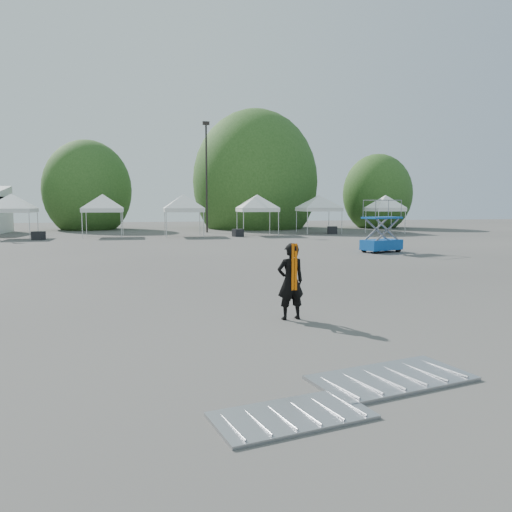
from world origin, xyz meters
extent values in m
plane|color=#474442|center=(0.00, 0.00, 0.00)|extent=(120.00, 120.00, 0.00)
cylinder|color=black|center=(3.00, 32.00, 4.75)|extent=(0.16, 0.16, 9.50)
cube|color=black|center=(3.00, 32.00, 9.65)|extent=(0.60, 0.25, 0.30)
cylinder|color=#382314|center=(-8.00, 40.00, 1.14)|extent=(0.36, 0.36, 2.27)
ellipsoid|color=#274C19|center=(-8.00, 40.00, 3.94)|extent=(4.16, 4.16, 4.78)
cylinder|color=#382314|center=(9.00, 39.00, 1.40)|extent=(0.36, 0.36, 2.80)
ellipsoid|color=#274C19|center=(9.00, 39.00, 4.85)|extent=(5.12, 5.12, 5.89)
cylinder|color=#382314|center=(22.00, 37.00, 1.05)|extent=(0.36, 0.36, 2.10)
ellipsoid|color=#274C19|center=(22.00, 37.00, 3.64)|extent=(3.84, 3.84, 4.42)
cylinder|color=silver|center=(-10.64, 26.10, 1.00)|extent=(0.06, 0.06, 2.00)
cylinder|color=silver|center=(-10.64, 29.03, 1.00)|extent=(0.06, 0.06, 2.00)
cube|color=white|center=(-12.11, 27.57, 2.08)|extent=(3.13, 3.13, 0.30)
pyramid|color=white|center=(-12.11, 27.57, 3.33)|extent=(4.42, 4.42, 1.10)
cylinder|color=silver|center=(-7.05, 26.43, 1.00)|extent=(0.06, 0.06, 2.00)
cylinder|color=silver|center=(-4.22, 26.43, 1.00)|extent=(0.06, 0.06, 2.00)
cylinder|color=silver|center=(-7.05, 29.27, 1.00)|extent=(0.06, 0.06, 2.00)
cylinder|color=silver|center=(-4.22, 29.27, 1.00)|extent=(0.06, 0.06, 2.00)
cube|color=white|center=(-5.63, 27.85, 2.08)|extent=(3.03, 3.03, 0.30)
pyramid|color=white|center=(-5.63, 27.85, 3.33)|extent=(4.29, 4.29, 1.10)
cylinder|color=silver|center=(-0.87, 25.75, 1.00)|extent=(0.06, 0.06, 2.00)
cylinder|color=silver|center=(1.98, 25.75, 1.00)|extent=(0.06, 0.06, 2.00)
cylinder|color=silver|center=(-0.87, 28.60, 1.00)|extent=(0.06, 0.06, 2.00)
cylinder|color=silver|center=(1.98, 28.60, 1.00)|extent=(0.06, 0.06, 2.00)
cube|color=white|center=(0.56, 27.17, 2.08)|extent=(3.05, 3.05, 0.30)
pyramid|color=white|center=(0.56, 27.17, 3.33)|extent=(4.31, 4.31, 1.10)
cylinder|color=silver|center=(5.12, 25.78, 1.00)|extent=(0.06, 0.06, 2.00)
cylinder|color=silver|center=(7.98, 25.78, 1.00)|extent=(0.06, 0.06, 2.00)
cylinder|color=silver|center=(5.12, 28.64, 1.00)|extent=(0.06, 0.06, 2.00)
cylinder|color=silver|center=(7.98, 28.64, 1.00)|extent=(0.06, 0.06, 2.00)
cube|color=white|center=(6.55, 27.21, 2.08)|extent=(3.06, 3.06, 0.30)
pyramid|color=white|center=(6.55, 27.21, 3.33)|extent=(4.33, 4.33, 1.10)
cylinder|color=silver|center=(10.90, 27.25, 1.00)|extent=(0.06, 0.06, 2.00)
cylinder|color=silver|center=(13.99, 27.25, 1.00)|extent=(0.06, 0.06, 2.00)
cylinder|color=silver|center=(10.90, 30.34, 1.00)|extent=(0.06, 0.06, 2.00)
cylinder|color=silver|center=(13.99, 30.34, 1.00)|extent=(0.06, 0.06, 2.00)
cube|color=white|center=(12.44, 28.80, 2.08)|extent=(3.29, 3.29, 0.30)
pyramid|color=white|center=(12.44, 28.80, 3.33)|extent=(4.66, 4.66, 1.10)
cylinder|color=silver|center=(16.80, 26.09, 1.00)|extent=(0.06, 0.06, 2.00)
cylinder|color=silver|center=(19.29, 26.09, 1.00)|extent=(0.06, 0.06, 2.00)
cylinder|color=silver|center=(16.80, 28.58, 1.00)|extent=(0.06, 0.06, 2.00)
cylinder|color=silver|center=(19.29, 28.58, 1.00)|extent=(0.06, 0.06, 2.00)
cube|color=white|center=(18.04, 27.33, 2.08)|extent=(2.69, 2.69, 0.30)
pyramid|color=white|center=(18.04, 27.33, 3.33)|extent=(3.80, 3.80, 1.10)
imported|color=black|center=(0.65, -2.23, 0.86)|extent=(0.67, 0.48, 1.72)
cube|color=#E86104|center=(0.65, -2.40, 1.20)|extent=(0.14, 0.02, 1.03)
cube|color=#0C459D|center=(9.84, 11.66, 0.40)|extent=(2.39, 1.73, 0.54)
cube|color=#0C459D|center=(9.84, 11.66, 1.84)|extent=(2.29, 1.66, 0.09)
cylinder|color=black|center=(9.23, 10.97, 0.16)|extent=(0.35, 0.23, 0.32)
cylinder|color=black|center=(10.75, 11.50, 0.16)|extent=(0.35, 0.23, 0.32)
cylinder|color=black|center=(8.93, 11.82, 0.16)|extent=(0.35, 0.23, 0.32)
cylinder|color=black|center=(10.46, 12.35, 0.16)|extent=(0.35, 0.23, 0.32)
cube|color=#9B9DA2|center=(-0.80, -7.20, 0.02)|extent=(2.08, 1.33, 0.04)
cube|color=#9B9DA2|center=(1.00, -6.28, 0.03)|extent=(2.54, 1.64, 0.05)
cube|color=black|center=(-9.92, 25.36, 0.31)|extent=(0.96, 0.86, 0.61)
cube|color=black|center=(4.69, 25.85, 0.30)|extent=(0.93, 0.82, 0.60)
cube|color=black|center=(13.23, 27.51, 0.32)|extent=(0.98, 0.87, 0.64)
camera|label=1|loc=(-2.50, -12.78, 2.58)|focal=35.00mm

